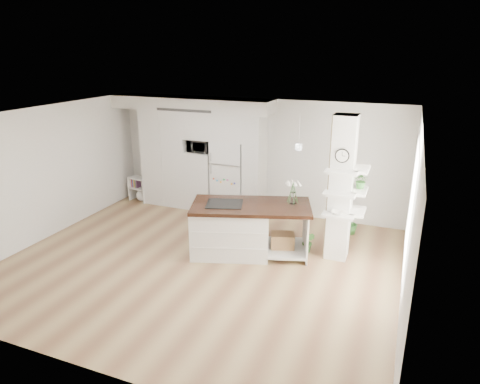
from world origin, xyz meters
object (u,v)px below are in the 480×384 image
(kitchen_island, at_px, (237,228))
(floor_plant_a, at_px, (308,242))
(refrigerator, at_px, (230,176))
(bookshelf, at_px, (140,190))

(kitchen_island, relative_size, floor_plant_a, 5.69)
(refrigerator, height_order, kitchen_island, refrigerator)
(refrigerator, relative_size, floor_plant_a, 4.08)
(bookshelf, bearing_deg, floor_plant_a, -5.73)
(refrigerator, xyz_separation_m, bookshelf, (-2.45, -0.19, -0.60))
(refrigerator, distance_m, floor_plant_a, 2.82)
(floor_plant_a, bearing_deg, refrigerator, 146.58)
(bookshelf, xyz_separation_m, floor_plant_a, (4.74, -1.32, -0.07))
(bookshelf, relative_size, floor_plant_a, 1.47)
(refrigerator, height_order, bookshelf, refrigerator)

